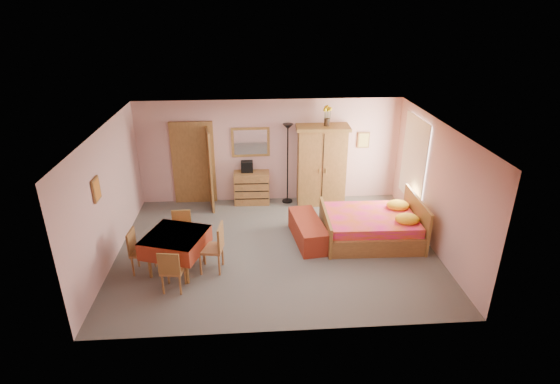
{
  "coord_description": "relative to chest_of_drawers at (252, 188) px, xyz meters",
  "views": [
    {
      "loc": [
        -0.48,
        -7.87,
        4.76
      ],
      "look_at": [
        0.1,
        0.3,
        1.15
      ],
      "focal_mm": 28.0,
      "sensor_mm": 36.0,
      "label": 1
    }
  ],
  "objects": [
    {
      "name": "chair_west",
      "position": [
        -2.09,
        -2.95,
        0.02
      ],
      "size": [
        0.43,
        0.43,
        0.87
      ],
      "primitive_type": "cube",
      "rotation": [
        0.0,
        0.0,
        -1.65
      ],
      "color": "#9D6335",
      "rests_on": "floor"
    },
    {
      "name": "ceiling",
      "position": [
        0.47,
        -2.29,
        2.19
      ],
      "size": [
        6.5,
        6.5,
        0.0
      ],
      "primitive_type": "plane",
      "rotation": [
        3.14,
        0.0,
        0.0
      ],
      "color": "brown",
      "rests_on": "wall_back"
    },
    {
      "name": "bed",
      "position": [
        2.52,
        -2.03,
        0.06
      ],
      "size": [
        2.08,
        1.66,
        0.95
      ],
      "primitive_type": "cube",
      "rotation": [
        0.0,
        0.0,
        -0.02
      ],
      "color": "#E6167B",
      "rests_on": "floor"
    },
    {
      "name": "picture_back",
      "position": [
        2.82,
        0.18,
        1.14
      ],
      "size": [
        0.3,
        0.04,
        0.4
      ],
      "primitive_type": "cube",
      "color": "#D8BF59",
      "rests_on": "wall_back"
    },
    {
      "name": "chair_south",
      "position": [
        -1.43,
        -3.56,
        0.0
      ],
      "size": [
        0.43,
        0.43,
        0.84
      ],
      "primitive_type": "cube",
      "rotation": [
        0.0,
        0.0,
        -0.13
      ],
      "color": "#9A6634",
      "rests_on": "floor"
    },
    {
      "name": "stereo",
      "position": [
        -0.11,
        0.06,
        0.55
      ],
      "size": [
        0.3,
        0.22,
        0.27
      ],
      "primitive_type": "cube",
      "rotation": [
        0.0,
        0.0,
        0.02
      ],
      "color": "black",
      "rests_on": "chest_of_drawers"
    },
    {
      "name": "chair_north",
      "position": [
        -1.45,
        -2.25,
        0.01
      ],
      "size": [
        0.4,
        0.4,
        0.85
      ],
      "primitive_type": "cube",
      "rotation": [
        0.0,
        0.0,
        3.18
      ],
      "color": "#A77238",
      "rests_on": "floor"
    },
    {
      "name": "wardrobe",
      "position": [
        1.74,
        -0.1,
        0.59
      ],
      "size": [
        1.31,
        0.71,
        2.01
      ],
      "primitive_type": "cube",
      "rotation": [
        0.0,
        0.0,
        -0.04
      ],
      "color": "#A47237",
      "rests_on": "floor"
    },
    {
      "name": "wall_right",
      "position": [
        3.72,
        -2.29,
        0.89
      ],
      "size": [
        0.1,
        5.0,
        2.6
      ],
      "primitive_type": "cube",
      "color": "#D09C96",
      "rests_on": "floor"
    },
    {
      "name": "picture_left",
      "position": [
        -2.75,
        -2.89,
        1.29
      ],
      "size": [
        0.04,
        0.32,
        0.42
      ],
      "primitive_type": "cube",
      "color": "orange",
      "rests_on": "wall_left"
    },
    {
      "name": "window",
      "position": [
        3.68,
        -1.09,
        1.04
      ],
      "size": [
        0.08,
        1.4,
        1.95
      ],
      "primitive_type": "cube",
      "color": "white",
      "rests_on": "wall_right"
    },
    {
      "name": "wall_front",
      "position": [
        0.47,
        -4.79,
        0.89
      ],
      "size": [
        6.5,
        0.1,
        2.6
      ],
      "primitive_type": "cube",
      "color": "#D09C96",
      "rests_on": "floor"
    },
    {
      "name": "chair_east",
      "position": [
        -0.8,
        -2.99,
        0.07
      ],
      "size": [
        0.49,
        0.49,
        0.96
      ],
      "primitive_type": "cube",
      "rotation": [
        0.0,
        0.0,
        1.44
      ],
      "color": "#A86839",
      "rests_on": "floor"
    },
    {
      "name": "dining_table",
      "position": [
        -1.46,
        -2.92,
        -0.03
      ],
      "size": [
        1.31,
        1.31,
        0.76
      ],
      "primitive_type": "cube",
      "rotation": [
        0.0,
        0.0,
        -0.32
      ],
      "color": "maroon",
      "rests_on": "floor"
    },
    {
      "name": "wall_mirror",
      "position": [
        0.0,
        0.21,
        1.14
      ],
      "size": [
        0.95,
        0.07,
        0.75
      ],
      "primitive_type": "cube",
      "rotation": [
        0.0,
        0.0,
        0.02
      ],
      "color": "silver",
      "rests_on": "wall_back"
    },
    {
      "name": "floor",
      "position": [
        0.47,
        -2.29,
        -0.41
      ],
      "size": [
        6.5,
        6.5,
        0.0
      ],
      "primitive_type": "plane",
      "color": "#67625A",
      "rests_on": "ground"
    },
    {
      "name": "bench",
      "position": [
        1.17,
        -2.01,
        -0.17
      ],
      "size": [
        0.72,
        1.51,
        0.49
      ],
      "primitive_type": "cube",
      "rotation": [
        0.0,
        0.0,
        0.13
      ],
      "color": "maroon",
      "rests_on": "floor"
    },
    {
      "name": "chest_of_drawers",
      "position": [
        0.0,
        0.0,
        0.0
      ],
      "size": [
        0.89,
        0.46,
        0.83
      ],
      "primitive_type": "cube",
      "rotation": [
        0.0,
        0.0,
        -0.03
      ],
      "color": "#976433",
      "rests_on": "floor"
    },
    {
      "name": "wall_left",
      "position": [
        -2.78,
        -2.29,
        0.89
      ],
      "size": [
        0.1,
        5.0,
        2.6
      ],
      "primitive_type": "cube",
      "color": "#D09C96",
      "rests_on": "floor"
    },
    {
      "name": "wall_back",
      "position": [
        0.47,
        0.21,
        0.89
      ],
      "size": [
        6.5,
        0.1,
        2.6
      ],
      "primitive_type": "cube",
      "color": "#D09C96",
      "rests_on": "floor"
    },
    {
      "name": "sunflower_vase",
      "position": [
        1.83,
        -0.08,
        1.84
      ],
      "size": [
        0.21,
        0.21,
        0.49
      ],
      "primitive_type": "cube",
      "rotation": [
        0.0,
        0.0,
        -0.08
      ],
      "color": "yellow",
      "rests_on": "wardrobe"
    },
    {
      "name": "doorway",
      "position": [
        -1.43,
        0.18,
        0.61
      ],
      "size": [
        1.06,
        0.12,
        2.15
      ],
      "primitive_type": "cube",
      "color": "#9E6B35",
      "rests_on": "floor"
    },
    {
      "name": "floor_lamp",
      "position": [
        0.9,
        -0.0,
        0.61
      ],
      "size": [
        0.32,
        0.32,
        2.05
      ],
      "primitive_type": "cube",
      "rotation": [
        0.0,
        0.0,
        0.27
      ],
      "color": "black",
      "rests_on": "floor"
    }
  ]
}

